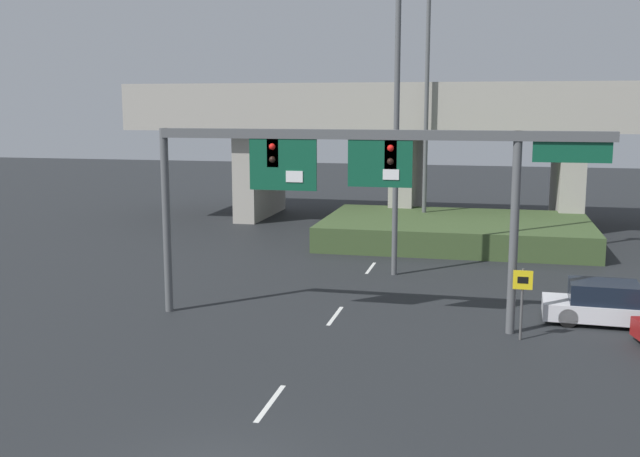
{
  "coord_description": "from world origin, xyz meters",
  "views": [
    {
      "loc": [
        5.12,
        -12.89,
        7.33
      ],
      "look_at": [
        0.0,
        9.61,
        3.5
      ],
      "focal_mm": 42.0,
      "sensor_mm": 36.0,
      "label": 1
    }
  ],
  "objects_px": {
    "speed_limit_sign": "(522,294)",
    "parked_sedan_near_right": "(607,304)",
    "signal_gantry": "(356,169)",
    "highway_light_pole_near": "(398,54)",
    "highway_light_pole_far": "(427,99)"
  },
  "relations": [
    {
      "from": "speed_limit_sign",
      "to": "highway_light_pole_near",
      "type": "bearing_deg",
      "value": 121.41
    },
    {
      "from": "signal_gantry",
      "to": "speed_limit_sign",
      "type": "bearing_deg",
      "value": -6.85
    },
    {
      "from": "highway_light_pole_near",
      "to": "highway_light_pole_far",
      "type": "xyz_separation_m",
      "value": [
        0.35,
        10.58,
        -1.79
      ]
    },
    {
      "from": "speed_limit_sign",
      "to": "parked_sedan_near_right",
      "type": "xyz_separation_m",
      "value": [
        2.89,
        2.54,
        -0.85
      ]
    },
    {
      "from": "signal_gantry",
      "to": "highway_light_pole_near",
      "type": "height_order",
      "value": "highway_light_pole_near"
    },
    {
      "from": "speed_limit_sign",
      "to": "highway_light_pole_near",
      "type": "distance_m",
      "value": 12.5
    },
    {
      "from": "signal_gantry",
      "to": "parked_sedan_near_right",
      "type": "xyz_separation_m",
      "value": [
        8.3,
        1.89,
        -4.58
      ]
    },
    {
      "from": "speed_limit_sign",
      "to": "signal_gantry",
      "type": "bearing_deg",
      "value": 173.15
    },
    {
      "from": "signal_gantry",
      "to": "highway_light_pole_far",
      "type": "bearing_deg",
      "value": 87.75
    },
    {
      "from": "signal_gantry",
      "to": "parked_sedan_near_right",
      "type": "bearing_deg",
      "value": 12.82
    },
    {
      "from": "highway_light_pole_near",
      "to": "parked_sedan_near_right",
      "type": "relative_size",
      "value": 4.17
    },
    {
      "from": "highway_light_pole_near",
      "to": "highway_light_pole_far",
      "type": "relative_size",
      "value": 1.25
    },
    {
      "from": "signal_gantry",
      "to": "parked_sedan_near_right",
      "type": "height_order",
      "value": "signal_gantry"
    },
    {
      "from": "signal_gantry",
      "to": "highway_light_pole_far",
      "type": "distance_m",
      "value": 18.36
    },
    {
      "from": "highway_light_pole_far",
      "to": "signal_gantry",
      "type": "bearing_deg",
      "value": -92.25
    }
  ]
}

